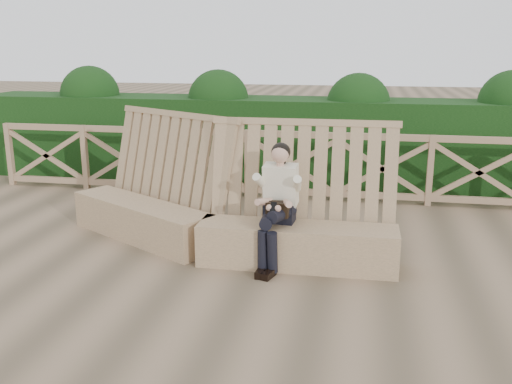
# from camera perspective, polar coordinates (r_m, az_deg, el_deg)

# --- Properties ---
(ground) EXTENTS (60.00, 60.00, 0.00)m
(ground) POSITION_cam_1_polar(r_m,az_deg,el_deg) (6.02, -1.00, -9.25)
(ground) COLOR brown
(ground) RESTS_ON ground
(bench) EXTENTS (4.27, 1.81, 1.61)m
(bench) POSITION_cam_1_polar(r_m,az_deg,el_deg) (6.91, -3.88, -2.52)
(bench) COLOR #83684B
(bench) RESTS_ON ground
(woman) EXTENTS (0.39, 0.81, 1.38)m
(woman) POSITION_cam_1_polar(r_m,az_deg,el_deg) (6.34, 2.18, -0.80)
(woman) COLOR black
(woman) RESTS_ON ground
(guardrail) EXTENTS (10.10, 0.09, 1.10)m
(guardrail) POSITION_cam_1_polar(r_m,az_deg,el_deg) (9.16, 3.52, 2.70)
(guardrail) COLOR #957557
(guardrail) RESTS_ON ground
(hedge) EXTENTS (12.00, 1.20, 1.50)m
(hedge) POSITION_cam_1_polar(r_m,az_deg,el_deg) (10.29, 4.42, 5.12)
(hedge) COLOR black
(hedge) RESTS_ON ground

